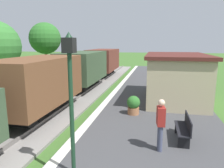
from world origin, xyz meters
TOP-DOWN VIEW (x-y plane):
  - freight_train at (-2.40, 11.07)m, footprint 2.50×26.00m
  - station_hut at (4.40, 11.23)m, footprint 3.50×5.80m
  - bench_near_hut at (4.29, 5.48)m, footprint 0.42×1.50m
  - bench_down_platform at (4.29, 15.48)m, footprint 0.42×1.50m
  - person_waiting at (3.43, 4.60)m, footprint 0.29×0.41m
  - potted_planter at (2.22, 7.97)m, footprint 0.64×0.64m
  - lamp_post_near at (1.17, 2.86)m, footprint 0.28×0.28m
  - tree_field_distant at (-8.63, 19.45)m, footprint 3.37×3.37m

SIDE VIEW (x-z plane):
  - bench_near_hut at x=4.29m, z-range 0.27..1.18m
  - bench_down_platform at x=4.29m, z-range 0.27..1.18m
  - potted_planter at x=2.22m, z-range 0.26..1.18m
  - person_waiting at x=3.43m, z-range 0.33..2.04m
  - freight_train at x=-2.40m, z-range 0.26..2.98m
  - station_hut at x=4.40m, z-range 0.26..3.04m
  - lamp_post_near at x=1.17m, z-range 0.95..4.65m
  - tree_field_distant at x=-8.63m, z-range 1.22..7.06m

